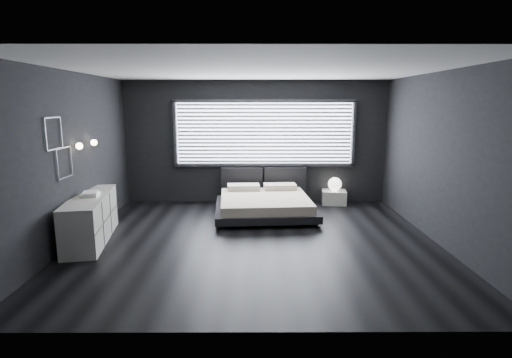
{
  "coord_description": "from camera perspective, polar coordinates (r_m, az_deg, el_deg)",
  "views": [
    {
      "loc": [
        -0.03,
        -6.43,
        2.28
      ],
      "look_at": [
        0.0,
        0.85,
        0.9
      ],
      "focal_mm": 28.0,
      "sensor_mm": 36.0,
      "label": 1
    }
  ],
  "objects": [
    {
      "name": "dresser",
      "position": [
        7.28,
        -22.49,
        -5.21
      ],
      "size": [
        0.84,
        1.98,
        0.77
      ],
      "color": "silver",
      "rests_on": "ground"
    },
    {
      "name": "sconce_far",
      "position": [
        7.67,
        -22.17,
        4.85
      ],
      "size": [
        0.18,
        0.11,
        0.11
      ],
      "color": "silver",
      "rests_on": "ground"
    },
    {
      "name": "window",
      "position": [
        9.16,
        1.21,
        6.54
      ],
      "size": [
        4.14,
        0.09,
        1.52
      ],
      "color": "white",
      "rests_on": "ground"
    },
    {
      "name": "wall_art_upper",
      "position": [
        6.59,
        -26.92,
        5.83
      ],
      "size": [
        0.01,
        0.48,
        0.48
      ],
      "color": "#47474C",
      "rests_on": "ground"
    },
    {
      "name": "bed",
      "position": [
        8.28,
        1.22,
        -3.53
      ],
      "size": [
        2.12,
        2.04,
        0.52
      ],
      "color": "black",
      "rests_on": "ground"
    },
    {
      "name": "sconce_near",
      "position": [
        7.11,
        -23.95,
        4.32
      ],
      "size": [
        0.18,
        0.11,
        0.11
      ],
      "color": "silver",
      "rests_on": "ground"
    },
    {
      "name": "wall_art_lower",
      "position": [
        6.86,
        -25.67,
        2.12
      ],
      "size": [
        0.01,
        0.48,
        0.48
      ],
      "color": "#47474C",
      "rests_on": "ground"
    },
    {
      "name": "room",
      "position": [
        6.49,
        0.03,
        2.93
      ],
      "size": [
        6.04,
        6.0,
        2.8
      ],
      "color": "black",
      "rests_on": "ground"
    },
    {
      "name": "nightstand",
      "position": [
        9.36,
        11.06,
        -2.57
      ],
      "size": [
        0.59,
        0.51,
        0.32
      ],
      "primitive_type": "cube",
      "rotation": [
        0.0,
        0.0,
        -0.12
      ],
      "color": "silver",
      "rests_on": "ground"
    },
    {
      "name": "headboard",
      "position": [
        9.23,
        1.08,
        0.06
      ],
      "size": [
        1.96,
        0.16,
        0.52
      ],
      "color": "black",
      "rests_on": "ground"
    },
    {
      "name": "book_stack",
      "position": [
        7.2,
        -22.61,
        -1.97
      ],
      "size": [
        0.32,
        0.39,
        0.07
      ],
      "color": "white",
      "rests_on": "dresser"
    },
    {
      "name": "orb_lamp",
      "position": [
        9.3,
        11.2,
        -0.71
      ],
      "size": [
        0.3,
        0.3,
        0.3
      ],
      "primitive_type": "sphere",
      "color": "white",
      "rests_on": "nightstand"
    }
  ]
}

